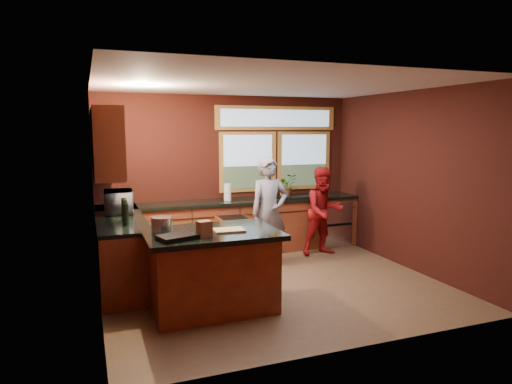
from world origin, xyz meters
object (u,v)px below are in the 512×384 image
person_red (324,211)px  stock_pot (162,225)px  island (212,270)px  person_grey (269,212)px  cutting_board (229,230)px

person_red → stock_pot: size_ratio=6.24×
island → person_grey: bearing=46.9°
cutting_board → person_red: bearing=37.8°
person_red → person_grey: bearing=-166.2°
person_red → stock_pot: person_red is taller
stock_pot → island: bearing=-15.3°
island → cutting_board: cutting_board is taller
person_grey → person_red: bearing=10.9°
stock_pot → person_red: bearing=27.1°
person_grey → person_red: size_ratio=1.14×
person_red → stock_pot: bearing=-153.6°
person_grey → stock_pot: bearing=-149.9°
person_grey → cutting_board: 1.79m
cutting_board → stock_pot: bearing=165.1°
person_grey → stock_pot: person_grey is taller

